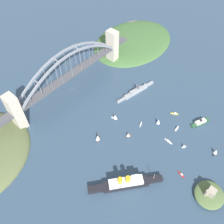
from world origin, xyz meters
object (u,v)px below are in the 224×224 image
(harbor_ferry_steamer, at_px, (200,122))
(small_boat_2, at_px, (141,124))
(ocean_liner, at_px, (125,183))
(small_boat_1, at_px, (177,128))
(small_boat_5, at_px, (181,175))
(small_boat_9, at_px, (115,117))
(small_boat_8, at_px, (216,152))
(small_boat_7, at_px, (184,146))
(seaplane_second_in_formation, at_px, (52,89))
(seaplane_taxiing_near_bridge, at_px, (69,76))
(small_boat_4, at_px, (98,138))
(harbor_arch_bridge, at_px, (70,74))
(small_boat_0, at_px, (175,114))
(small_boat_10, at_px, (158,122))
(small_boat_6, at_px, (128,135))
(fort_island_mid_harbor, at_px, (209,194))
(naval_cruiser, at_px, (136,91))
(small_boat_3, at_px, (168,141))

(harbor_ferry_steamer, height_order, small_boat_2, harbor_ferry_steamer)
(ocean_liner, bearing_deg, small_boat_1, 178.72)
(small_boat_5, distance_m, small_boat_9, 110.75)
(small_boat_2, height_order, small_boat_8, small_boat_8)
(small_boat_7, bearing_deg, seaplane_second_in_formation, -78.12)
(seaplane_taxiing_near_bridge, bearing_deg, small_boat_4, 64.12)
(harbor_arch_bridge, xyz_separation_m, small_boat_7, (-20.42, 178.87, -26.40))
(small_boat_0, distance_m, small_boat_10, 30.60)
(ocean_liner, relative_size, small_boat_6, 9.52)
(harbor_ferry_steamer, height_order, fort_island_mid_harbor, fort_island_mid_harbor)
(naval_cruiser, distance_m, small_boat_8, 136.46)
(small_boat_4, xyz_separation_m, small_boat_7, (-61.79, 87.18, -2.07))
(seaplane_second_in_formation, xyz_separation_m, small_boat_7, (-42.16, 200.38, 1.15))
(harbor_arch_bridge, distance_m, small_boat_5, 198.29)
(small_boat_6, distance_m, small_boat_7, 69.69)
(harbor_arch_bridge, xyz_separation_m, small_boat_6, (11.88, 117.12, -25.96))
(seaplane_second_in_formation, bearing_deg, small_boat_1, 108.87)
(small_boat_3, height_order, small_boat_9, small_boat_9)
(harbor_ferry_steamer, distance_m, seaplane_second_in_formation, 217.14)
(harbor_ferry_steamer, bearing_deg, small_boat_4, -37.87)
(fort_island_mid_harbor, distance_m, seaplane_second_in_formation, 251.90)
(ocean_liner, xyz_separation_m, seaplane_taxiing_near_bridge, (-79.36, -179.04, -3.33))
(fort_island_mid_harbor, xyz_separation_m, small_boat_6, (-3.20, -113.18, -0.52))
(ocean_liner, xyz_separation_m, harbor_ferry_steamer, (-132.41, 20.93, -3.07))
(naval_cruiser, xyz_separation_m, small_boat_4, (98.30, 14.96, 2.25))
(harbor_arch_bridge, relative_size, small_boat_0, 23.86)
(small_boat_6, bearing_deg, ocean_liner, 35.92)
(small_boat_9, bearing_deg, seaplane_taxiing_near_bridge, -98.22)
(naval_cruiser, xyz_separation_m, small_boat_9, (58.18, 9.00, 1.56))
(small_boat_0, distance_m, small_boat_7, 53.56)
(small_boat_3, bearing_deg, naval_cruiser, -116.52)
(small_boat_10, bearing_deg, naval_cruiser, -115.12)
(ocean_liner, relative_size, small_boat_8, 7.83)
(small_boat_1, bearing_deg, small_boat_6, -38.35)
(small_boat_1, bearing_deg, harbor_arch_bridge, -75.93)
(small_boat_3, relative_size, small_boat_6, 1.61)
(ocean_liner, distance_m, small_boat_0, 124.93)
(harbor_ferry_steamer, height_order, small_boat_10, small_boat_10)
(small_boat_4, height_order, small_boat_9, small_boat_4)
(naval_cruiser, height_order, small_boat_6, naval_cruiser)
(small_boat_8, bearing_deg, harbor_ferry_steamer, -129.80)
(small_boat_0, bearing_deg, naval_cruiser, -87.93)
(small_boat_9, bearing_deg, small_boat_8, 107.30)
(ocean_liner, height_order, small_boat_2, ocean_liner)
(seaplane_taxiing_near_bridge, distance_m, small_boat_5, 221.08)
(small_boat_6, xyz_separation_m, small_boat_9, (-10.63, -31.39, 0.94))
(harbor_arch_bridge, height_order, small_boat_10, harbor_arch_bridge)
(harbor_ferry_steamer, relative_size, small_boat_6, 3.85)
(small_boat_6, bearing_deg, small_boat_0, 160.68)
(naval_cruiser, bearing_deg, seaplane_taxiing_near_bridge, -67.08)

